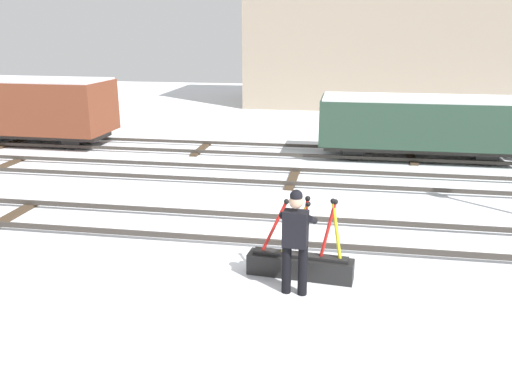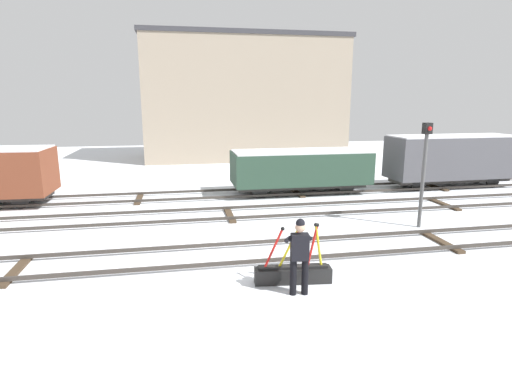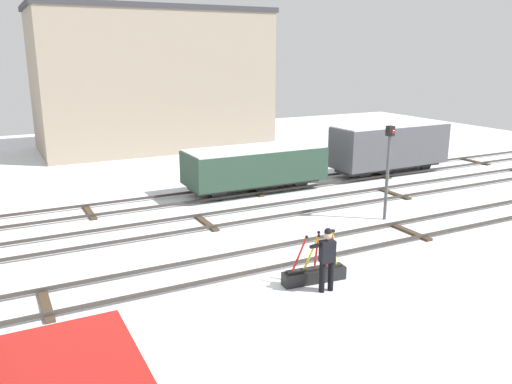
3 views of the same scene
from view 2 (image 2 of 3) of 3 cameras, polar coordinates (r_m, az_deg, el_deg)
ground_plane at (r=11.47m, az=-1.09°, el=-8.83°), size 60.00×60.00×0.00m
track_main_line at (r=11.43m, az=-1.09°, el=-8.31°), size 44.00×1.94×0.18m
track_siding_near at (r=15.28m, az=-3.66°, el=-2.94°), size 44.00×1.94×0.18m
track_siding_far at (r=18.42m, az=-4.91°, el=-0.29°), size 44.00×1.94×0.18m
switch_lever_frame at (r=9.87m, az=5.16°, el=-10.96°), size 1.83×0.54×1.45m
rail_worker at (r=9.06m, az=6.02°, el=-8.24°), size 0.58×0.68×1.73m
signal_post at (r=14.57m, az=22.22°, el=3.63°), size 0.24×0.32×3.48m
apartment_building at (r=31.38m, az=-1.83°, el=12.83°), size 14.41×6.86×8.68m
freight_car_back_track at (r=18.92m, az=6.14°, el=3.30°), size 6.20×2.29×1.97m
freight_car_far_end at (r=22.31m, az=25.37°, el=4.30°), size 6.26×2.08×2.54m
perched_bird_roof_left at (r=29.13m, az=-6.75°, el=21.45°), size 0.17×0.28×0.13m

